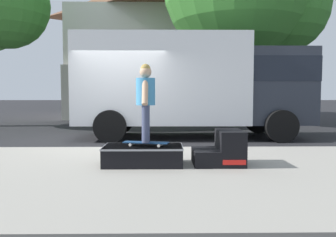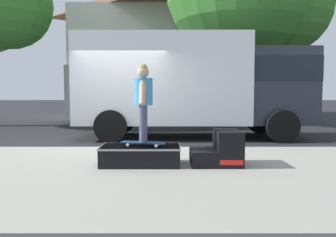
{
  "view_description": "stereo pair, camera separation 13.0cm",
  "coord_description": "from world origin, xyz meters",
  "px_view_note": "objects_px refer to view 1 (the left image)",
  "views": [
    {
      "loc": [
        1.17,
        -8.46,
        1.33
      ],
      "look_at": [
        1.29,
        -0.66,
        0.78
      ],
      "focal_mm": 37.37,
      "sensor_mm": 36.0,
      "label": 1
    },
    {
      "loc": [
        1.3,
        -8.46,
        1.33
      ],
      "look_at": [
        1.29,
        -0.66,
        0.78
      ],
      "focal_mm": 37.37,
      "sensor_mm": 36.0,
      "label": 2
    }
  ],
  "objects_px": {
    "kicker_ramp": "(222,150)",
    "box_truck": "(193,82)",
    "skateboard": "(146,143)",
    "skate_box": "(143,154)",
    "skater_kid": "(146,96)"
  },
  "relations": [
    {
      "from": "skater_kid",
      "to": "box_truck",
      "type": "bearing_deg",
      "value": 75.57
    },
    {
      "from": "skater_kid",
      "to": "box_truck",
      "type": "relative_size",
      "value": 0.19
    },
    {
      "from": "skate_box",
      "to": "skater_kid",
      "type": "relative_size",
      "value": 1.02
    },
    {
      "from": "skate_box",
      "to": "skater_kid",
      "type": "bearing_deg",
      "value": -30.65
    },
    {
      "from": "kicker_ramp",
      "to": "skater_kid",
      "type": "bearing_deg",
      "value": -178.75
    },
    {
      "from": "box_truck",
      "to": "skateboard",
      "type": "bearing_deg",
      "value": -104.43
    },
    {
      "from": "skate_box",
      "to": "kicker_ramp",
      "type": "relative_size",
      "value": 1.58
    },
    {
      "from": "skate_box",
      "to": "skateboard",
      "type": "relative_size",
      "value": 1.67
    },
    {
      "from": "skateboard",
      "to": "box_truck",
      "type": "bearing_deg",
      "value": 75.57
    },
    {
      "from": "skate_box",
      "to": "kicker_ramp",
      "type": "xyz_separation_m",
      "value": [
        1.36,
        -0.0,
        0.07
      ]
    },
    {
      "from": "box_truck",
      "to": "skater_kid",
      "type": "bearing_deg",
      "value": -104.43
    },
    {
      "from": "skater_kid",
      "to": "box_truck",
      "type": "distance_m",
      "value": 4.92
    },
    {
      "from": "kicker_ramp",
      "to": "box_truck",
      "type": "height_order",
      "value": "box_truck"
    },
    {
      "from": "skateboard",
      "to": "kicker_ramp",
      "type": "bearing_deg",
      "value": 1.25
    },
    {
      "from": "skate_box",
      "to": "skateboard",
      "type": "xyz_separation_m",
      "value": [
        0.05,
        -0.03,
        0.21
      ]
    }
  ]
}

